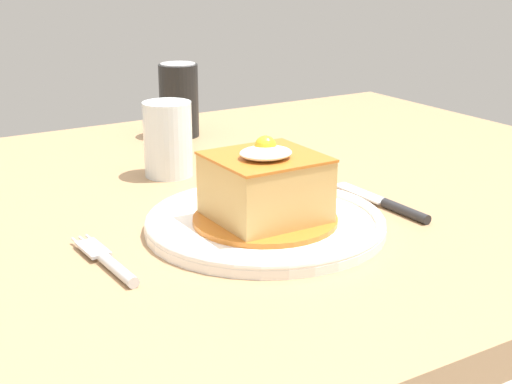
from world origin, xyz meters
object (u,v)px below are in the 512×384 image
(soda_can, at_px, (179,100))
(main_plate, at_px, (265,222))
(drinking_glass, at_px, (168,144))
(fork, at_px, (109,262))
(knife, at_px, (392,206))

(soda_can, bearing_deg, main_plate, -104.07)
(main_plate, height_order, soda_can, soda_can)
(drinking_glass, bearing_deg, fork, -125.89)
(knife, bearing_deg, fork, 177.33)
(knife, relative_size, drinking_glass, 1.57)
(soda_can, bearing_deg, fork, -123.34)
(main_plate, relative_size, fork, 1.94)
(main_plate, bearing_deg, fork, -177.63)
(knife, height_order, drinking_glass, drinking_glass)
(main_plate, height_order, drinking_glass, drinking_glass)
(drinking_glass, bearing_deg, knife, -58.62)
(main_plate, xyz_separation_m, drinking_glass, (-0.00, 0.25, 0.04))
(fork, relative_size, drinking_glass, 1.35)
(fork, distance_m, soda_can, 0.56)
(knife, height_order, soda_can, soda_can)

